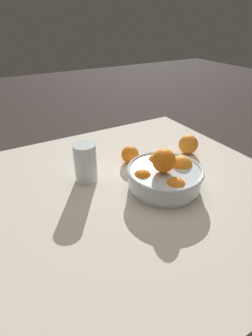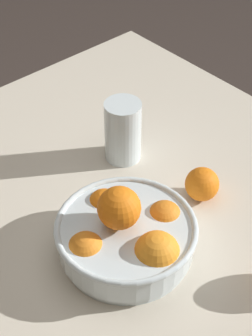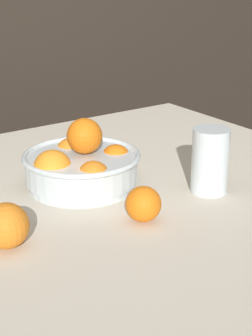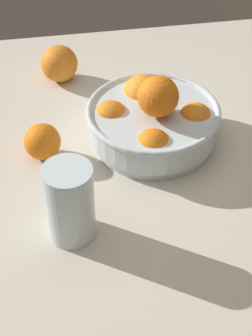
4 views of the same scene
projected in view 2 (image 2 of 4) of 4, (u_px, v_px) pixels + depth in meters
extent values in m
cube|color=beige|center=(116.00, 217.00, 1.14)|extent=(1.09, 1.06, 0.03)
cylinder|color=#936B47|center=(129.00, 145.00, 1.89)|extent=(0.05, 0.05, 0.70)
cylinder|color=silver|center=(126.00, 250.00, 1.05)|extent=(0.24, 0.24, 0.02)
cylinder|color=silver|center=(126.00, 237.00, 1.02)|extent=(0.25, 0.25, 0.05)
torus|color=silver|center=(126.00, 227.00, 1.01)|extent=(0.26, 0.26, 0.01)
sphere|color=orange|center=(104.00, 206.00, 1.07)|extent=(0.07, 0.07, 0.07)
sphere|color=orange|center=(86.00, 251.00, 0.99)|extent=(0.07, 0.07, 0.07)
sphere|color=orange|center=(157.00, 254.00, 0.98)|extent=(0.08, 0.08, 0.08)
sphere|color=orange|center=(164.00, 218.00, 1.05)|extent=(0.07, 0.07, 0.07)
sphere|color=orange|center=(119.00, 208.00, 0.98)|extent=(0.08, 0.08, 0.08)
cylinder|color=#F4A314|center=(123.00, 139.00, 1.23)|extent=(0.07, 0.07, 0.10)
cylinder|color=silver|center=(123.00, 131.00, 1.22)|extent=(0.08, 0.08, 0.14)
sphere|color=orange|center=(202.00, 184.00, 1.14)|extent=(0.07, 0.07, 0.07)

